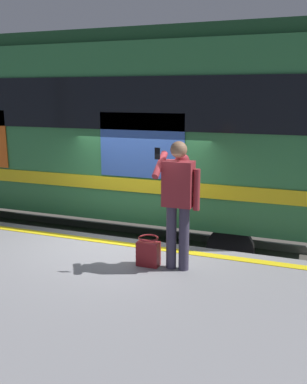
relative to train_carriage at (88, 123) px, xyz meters
name	(u,v)px	position (x,y,z in m)	size (l,w,h in m)	color
ground_plane	(128,287)	(-1.80, 2.05, -2.64)	(26.32, 26.32, 0.00)	#4C4742
platform	(52,330)	(-1.80, 4.31, -2.19)	(17.55, 4.52, 0.90)	gray
safety_line	(119,243)	(-1.80, 2.35, -1.74)	(17.20, 0.16, 0.01)	yellow
track_rail_near	(155,256)	(-1.80, 0.71, -2.56)	(22.81, 0.08, 0.16)	slate
track_rail_far	(177,235)	(-1.80, -0.72, -2.56)	(22.81, 0.08, 0.16)	slate
train_carriage	(88,123)	(0.00, 0.00, 0.00)	(10.40, 2.84, 4.20)	#2D723F
passenger	(178,195)	(-2.99, 2.97, -0.70)	(0.57, 0.55, 1.76)	#383347
handbag	(148,253)	(-2.57, 3.02, -1.55)	(0.31, 0.28, 0.42)	maroon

